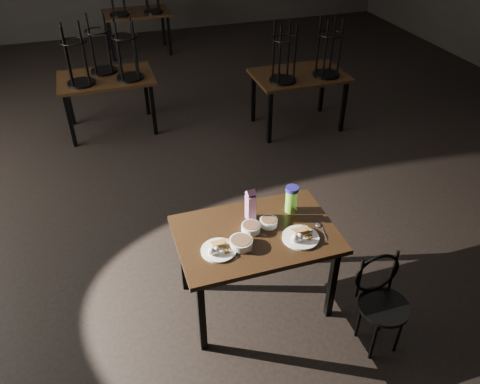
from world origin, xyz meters
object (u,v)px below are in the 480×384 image
object	(u,v)px
juice_carton	(251,205)
bentwood_chair	(380,296)
main_table	(256,240)
water_bottle	(291,199)

from	to	relation	value
juice_carton	bentwood_chair	world-z (taller)	juice_carton
main_table	water_bottle	distance (m)	0.43
main_table	water_bottle	xyz separation A→B (m)	(0.35, 0.17, 0.19)
juice_carton	water_bottle	distance (m)	0.34
water_bottle	main_table	bearing A→B (deg)	-154.29
main_table	juice_carton	size ratio (longest dim) A/B	4.42
main_table	water_bottle	size ratio (longest dim) A/B	5.29
water_bottle	juice_carton	bearing A→B (deg)	178.93
juice_carton	bentwood_chair	xyz separation A→B (m)	(0.73, -0.80, -0.41)
water_bottle	bentwood_chair	world-z (taller)	water_bottle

